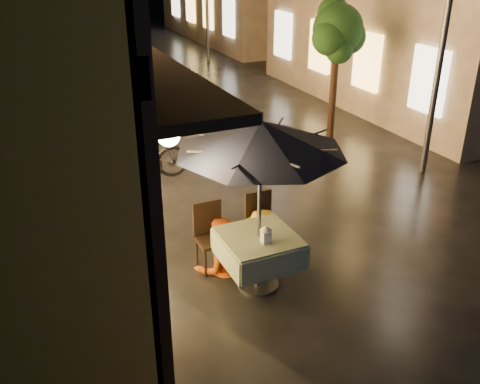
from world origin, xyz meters
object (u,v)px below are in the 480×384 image
person_orange (219,221)px  cafe_table (259,248)px  streetlamp_near (446,22)px  table_lantern (266,233)px  patio_umbrella (261,136)px  bicycle_0 (123,166)px  person_yellow (263,213)px

person_orange → cafe_table: bearing=116.1°
streetlamp_near → table_lantern: bearing=-153.7°
patio_umbrella → table_lantern: 1.24m
patio_umbrella → person_orange: size_ratio=1.59×
person_orange → bicycle_0: (-0.59, 3.36, -0.36)m
streetlamp_near → table_lantern: (-4.77, -2.36, -2.00)m
table_lantern → person_orange: (-0.32, 0.79, -0.14)m
streetlamp_near → person_yellow: streetlamp_near is taller
person_yellow → bicycle_0: person_yellow is taller
patio_umbrella → person_orange: patio_umbrella is taller
table_lantern → person_yellow: size_ratio=0.17×
person_orange → bicycle_0: size_ratio=0.98×
patio_umbrella → bicycle_0: (-0.91, 3.95, -1.73)m
cafe_table → person_orange: person_orange is taller
patio_umbrella → person_yellow: size_ratio=1.64×
cafe_table → person_yellow: size_ratio=0.66×
patio_umbrella → person_yellow: (0.36, 0.60, -1.40)m
person_orange → bicycle_0: person_orange is taller
streetlamp_near → patio_umbrella: streetlamp_near is taller
streetlamp_near → bicycle_0: 6.46m
streetlamp_near → person_orange: (-5.09, -1.57, -2.14)m
patio_umbrella → cafe_table: bearing=172.9°
cafe_table → bicycle_0: 4.06m
cafe_table → table_lantern: 0.39m
patio_umbrella → bicycle_0: bearing=103.0°
patio_umbrella → person_yellow: patio_umbrella is taller
person_yellow → table_lantern: bearing=82.6°
streetlamp_near → person_yellow: 5.15m
streetlamp_near → table_lantern: 5.68m
streetlamp_near → bicycle_0: (-5.68, 1.79, -2.50)m
person_orange → person_yellow: 0.68m
streetlamp_near → patio_umbrella: 5.29m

